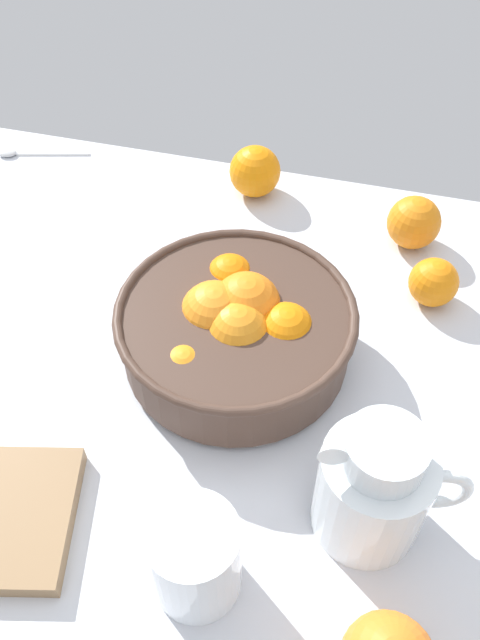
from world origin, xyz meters
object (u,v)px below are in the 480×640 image
fruit_bowl (236,329)px  loose_orange_3 (434,282)px  spoon (29,153)px  juice_pitcher (372,492)px  loose_orange_0 (414,222)px  second_glass (195,561)px  loose_orange_4 (255,171)px

fruit_bowl → loose_orange_3: 28.50cm
loose_orange_3 → spoon: 71.27cm
juice_pitcher → loose_orange_3: bearing=82.4°
loose_orange_3 → spoon: (-69.10, 17.21, -2.91)cm
loose_orange_0 → second_glass: bearing=-106.1°
second_glass → loose_orange_4: size_ratio=1.40×
fruit_bowl → loose_orange_0: fruit_bowl is taller
loose_orange_4 → fruit_bowl: bearing=-80.3°
fruit_bowl → juice_pitcher: 25.78cm
loose_orange_0 → spoon: (-65.48, 6.10, -3.46)cm
spoon → juice_pitcher: bearing=-38.4°
second_glass → juice_pitcher: bearing=34.9°
fruit_bowl → loose_orange_3: (23.25, 16.36, -2.03)cm
spoon → loose_orange_3: bearing=-14.0°
juice_pitcher → second_glass: size_ratio=1.47×
loose_orange_4 → spoon: bearing=179.8°
second_glass → loose_orange_3: bearing=66.2°
juice_pitcher → loose_orange_0: bearing=88.9°
fruit_bowl → second_glass: fruit_bowl is taller
second_glass → loose_orange_3: 48.82cm
second_glass → loose_orange_0: second_glass is taller
loose_orange_3 → spoon: loose_orange_3 is taller
loose_orange_4 → spoon: size_ratio=0.52×
juice_pitcher → second_glass: juice_pitcher is taller
juice_pitcher → second_glass: 18.53cm
loose_orange_3 → loose_orange_4: bearing=149.5°
second_glass → loose_orange_4: second_glass is taller
second_glass → loose_orange_4: (-9.26, 61.71, -0.90)cm
second_glass → loose_orange_4: 62.41cm
fruit_bowl → spoon: bearing=143.8°
loose_orange_0 → loose_orange_4: loose_orange_4 is taller
juice_pitcher → loose_orange_0: size_ratio=2.15×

